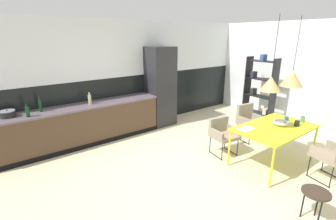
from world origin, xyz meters
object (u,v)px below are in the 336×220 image
at_px(armchair_head_of_table, 248,118).
at_px(armchair_facing_counter, 336,153).
at_px(pendant_lamp_over_table_far, 292,78).
at_px(dining_table, 275,129).
at_px(armchair_corner_seat, 222,131).
at_px(bottle_vinegar_dark, 27,111).
at_px(bottle_spice_small, 40,106).
at_px(mug_white_ceramic, 297,123).
at_px(mug_dark_espresso, 286,119).
at_px(side_stool, 316,194).
at_px(fruit_bowl, 280,122).
at_px(refrigerator_column, 160,87).
at_px(pendant_lamp_over_table_near, 271,84).
at_px(bottle_wine_green, 90,99).
at_px(cooking_pot, 8,114).
at_px(mug_short_terracotta, 303,119).
at_px(open_shelf_unit, 260,88).
at_px(open_book, 246,129).

distance_m(armchair_head_of_table, armchair_facing_counter, 1.94).
bearing_deg(pendant_lamp_over_table_far, dining_table, 177.81).
bearing_deg(armchair_facing_counter, armchair_corner_seat, 122.32).
xyz_separation_m(dining_table, bottle_vinegar_dark, (-3.60, 2.84, 0.30)).
height_order(dining_table, bottle_spice_small, bottle_spice_small).
bearing_deg(mug_white_ceramic, bottle_spice_small, 138.64).
distance_m(mug_dark_espresso, bottle_vinegar_dark, 4.94).
distance_m(bottle_spice_small, side_stool, 4.87).
height_order(dining_table, fruit_bowl, fruit_bowl).
xyz_separation_m(refrigerator_column, bottle_spice_small, (-2.87, 0.04, -0.02)).
distance_m(bottle_spice_small, pendant_lamp_over_table_near, 4.32).
distance_m(refrigerator_column, mug_white_ceramic, 3.33).
bearing_deg(armchair_head_of_table, fruit_bowl, 73.48).
bearing_deg(armchair_facing_counter, fruit_bowl, 107.72).
relative_size(dining_table, bottle_wine_green, 5.88).
bearing_deg(pendant_lamp_over_table_far, armchair_facing_counter, -93.32).
height_order(dining_table, bottle_wine_green, bottle_wine_green).
xyz_separation_m(fruit_bowl, bottle_spice_small, (-3.49, 3.05, 0.22)).
distance_m(refrigerator_column, armchair_corner_seat, 2.23).
height_order(mug_dark_espresso, pendant_lamp_over_table_near, pendant_lamp_over_table_near).
distance_m(armchair_corner_seat, mug_white_ceramic, 1.37).
distance_m(mug_dark_espresso, cooking_pot, 5.31).
xyz_separation_m(mug_short_terracotta, bottle_spice_small, (-4.02, 3.21, 0.22)).
distance_m(fruit_bowl, open_shelf_unit, 2.33).
distance_m(dining_table, side_stool, 1.50).
xyz_separation_m(armchair_head_of_table, side_stool, (-1.52, -2.11, -0.12)).
height_order(cooking_pot, bottle_vinegar_dark, bottle_vinegar_dark).
bearing_deg(armchair_head_of_table, mug_short_terracotta, 102.09).
xyz_separation_m(side_stool, pendant_lamp_over_table_near, (0.62, 1.16, 1.18)).
xyz_separation_m(armchair_corner_seat, cooking_pot, (-3.46, 2.20, 0.47)).
height_order(mug_dark_espresso, cooking_pot, cooking_pot).
relative_size(fruit_bowl, pendant_lamp_over_table_near, 0.24).
height_order(mug_white_ceramic, bottle_spice_small, bottle_spice_small).
height_order(open_shelf_unit, pendant_lamp_over_table_far, pendant_lamp_over_table_far).
distance_m(armchair_head_of_table, armchair_corner_seat, 1.03).
xyz_separation_m(refrigerator_column, bottle_vinegar_dark, (-3.13, -0.17, -0.04)).
distance_m(mug_dark_espresso, pendant_lamp_over_table_near, 1.12).
bearing_deg(bottle_vinegar_dark, open_shelf_unit, -13.14).
height_order(armchair_facing_counter, fruit_bowl, armchair_facing_counter).
xyz_separation_m(bottle_vinegar_dark, pendant_lamp_over_table_far, (3.91, -2.85, 0.61)).
bearing_deg(side_stool, armchair_facing_counter, 9.83).
bearing_deg(bottle_wine_green, armchair_facing_counter, -56.33).
bearing_deg(mug_short_terracotta, refrigerator_column, 109.85).
bearing_deg(open_book, mug_short_terracotta, -19.52).
bearing_deg(armchair_corner_seat, fruit_bowl, 132.58).
bearing_deg(cooking_pot, bottle_spice_small, -0.07).
distance_m(armchair_head_of_table, pendant_lamp_over_table_far, 1.50).
height_order(armchair_facing_counter, side_stool, armchair_facing_counter).
height_order(armchair_head_of_table, mug_dark_espresso, mug_dark_espresso).
distance_m(armchair_facing_counter, open_book, 1.44).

